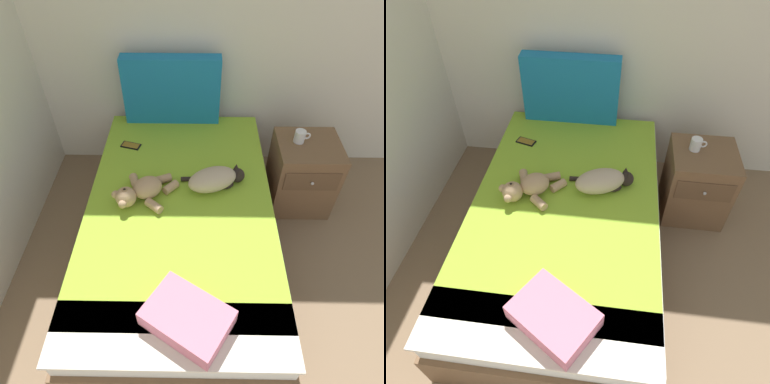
# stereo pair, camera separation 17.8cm
# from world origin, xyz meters

# --- Properties ---
(wall_back) EXTENTS (4.45, 0.06, 2.64)m
(wall_back) POSITION_xyz_m (2.17, 4.50, 1.32)
(wall_back) COLOR silver
(wall_back) RESTS_ON ground_plane
(bed) EXTENTS (1.27, 2.08, 0.52)m
(bed) POSITION_xyz_m (1.20, 3.36, 0.26)
(bed) COLOR brown
(bed) RESTS_ON ground_plane
(patterned_cushion) EXTENTS (0.77, 0.12, 0.55)m
(patterned_cushion) POSITION_xyz_m (1.10, 4.32, 0.80)
(patterned_cushion) COLOR #1972AD
(patterned_cushion) RESTS_ON bed
(cat) EXTENTS (0.44, 0.30, 0.15)m
(cat) POSITION_xyz_m (1.43, 3.51, 0.59)
(cat) COLOR tan
(cat) RESTS_ON bed
(teddy_bear) EXTENTS (0.43, 0.36, 0.15)m
(teddy_bear) POSITION_xyz_m (0.95, 3.40, 0.59)
(teddy_bear) COLOR tan
(teddy_bear) RESTS_ON bed
(cell_phone) EXTENTS (0.16, 0.11, 0.01)m
(cell_phone) POSITION_xyz_m (0.79, 3.95, 0.53)
(cell_phone) COLOR black
(cell_phone) RESTS_ON bed
(throw_pillow) EXTENTS (0.49, 0.45, 0.11)m
(throw_pillow) POSITION_xyz_m (1.27, 2.55, 0.58)
(throw_pillow) COLOR #D1728C
(throw_pillow) RESTS_ON bed
(nightstand) EXTENTS (0.48, 0.48, 0.60)m
(nightstand) POSITION_xyz_m (2.16, 3.89, 0.30)
(nightstand) COLOR brown
(nightstand) RESTS_ON ground_plane
(mug) EXTENTS (0.12, 0.08, 0.09)m
(mug) POSITION_xyz_m (2.08, 3.92, 0.65)
(mug) COLOR silver
(mug) RESTS_ON nightstand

